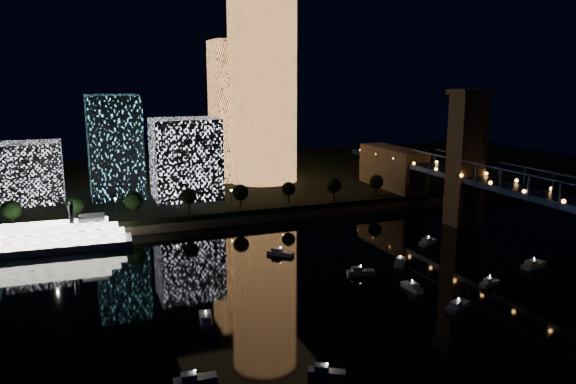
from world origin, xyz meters
name	(u,v)px	position (x,y,z in m)	size (l,w,h in m)	color
ground	(377,296)	(0.00, 0.00, 0.00)	(520.00, 520.00, 0.00)	black
far_bank	(220,179)	(0.00, 160.00, 2.50)	(420.00, 160.00, 5.00)	black
seawall	(270,216)	(0.00, 82.00, 1.50)	(420.00, 6.00, 3.00)	#6B5E4C
tower_cylindrical	(263,88)	(15.71, 136.23, 49.08)	(34.00, 34.00, 87.90)	#FF9F51
tower_rectangular	(234,111)	(4.52, 145.83, 38.03)	(20.76, 20.76, 66.05)	#FF9F51
midrise_blocks	(94,158)	(-61.55, 122.90, 21.77)	(107.61, 40.06, 42.01)	white
truss_bridge	(566,209)	(65.00, 3.72, 16.25)	(13.00, 266.00, 50.00)	navy
riverboat	(45,239)	(-79.34, 70.43, 3.97)	(51.79, 12.96, 15.48)	silver
motorboats	(380,284)	(3.92, 5.30, 0.81)	(113.97, 76.85, 2.78)	silver
esplanade_trees	(184,197)	(-31.82, 88.00, 10.47)	(165.93, 6.73, 8.86)	black
street_lamps	(175,198)	(-34.00, 94.00, 9.02)	(132.70, 0.70, 5.65)	black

